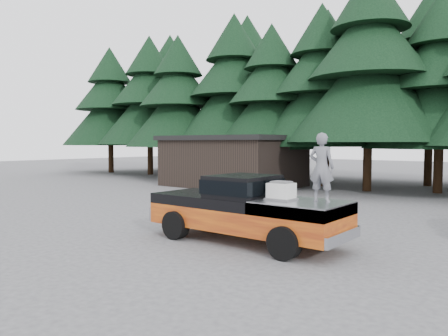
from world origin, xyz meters
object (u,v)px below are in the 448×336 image
Objects in this scene: man_on_bed at (322,167)px; utility_building at (233,161)px; pickup_truck at (246,219)px; air_compressor at (281,192)px.

utility_building is (-12.37, 12.44, -0.55)m from man_on_bed.
pickup_truck is 2.72m from man_on_bed.
utility_building reaches higher than pickup_truck.
man_on_bed reaches higher than air_compressor.
air_compressor is 0.36× the size of man_on_bed.
air_compressor is (1.25, -0.13, 0.88)m from pickup_truck.
man_on_bed is 0.21× the size of utility_building.
utility_building is (-10.15, 12.70, 1.00)m from pickup_truck.
utility_building is (-11.41, 12.83, 0.12)m from air_compressor.
pickup_truck is 0.71× the size of utility_building.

